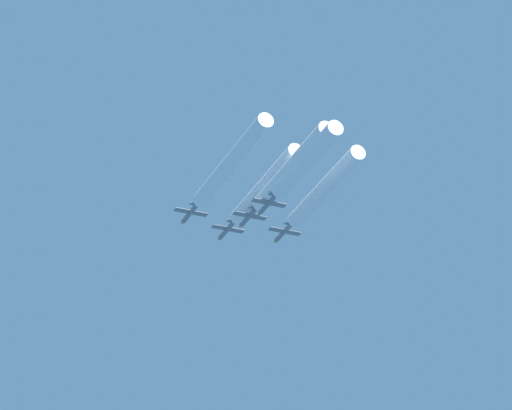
{
  "coord_description": "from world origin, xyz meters",
  "views": [
    {
      "loc": [
        -134.03,
        -338.01,
        1.93
      ],
      "look_at": [
        0.01,
        -10.81,
        189.23
      ],
      "focal_mm": 127.8,
      "sensor_mm": 36.0,
      "label": 1
    }
  ],
  "objects": [
    {
      "name": "smoke_trail_lead",
      "position": [
        0.38,
        -14.78,
        191.9
      ],
      "size": [
        3.48,
        34.73,
        3.48
      ],
      "color": "white"
    },
    {
      "name": "smoke_trail_slot",
      "position": [
        -0.3,
        -30.79,
        187.92
      ],
      "size": [
        3.48,
        36.78,
        3.48
      ],
      "color": "white"
    },
    {
      "name": "smoke_trail_left_wingman",
      "position": [
        -11.59,
        -24.9,
        189.98
      ],
      "size": [
        3.48,
        39.08,
        3.48
      ],
      "color": "white"
    },
    {
      "name": "jet_left_wingman",
      "position": [
        -11.59,
        -0.23,
        190.01
      ],
      "size": [
        7.67,
        11.17,
        2.68
      ],
      "color": "slate"
    },
    {
      "name": "jet_slot",
      "position": [
        -0.3,
        -7.27,
        187.94
      ],
      "size": [
        7.67,
        11.17,
        2.68
      ],
      "color": "slate"
    },
    {
      "name": "jet_high_trail",
      "position": [
        0.04,
        -17.46,
        186.23
      ],
      "size": [
        7.67,
        11.17,
        2.68
      ],
      "color": "slate"
    },
    {
      "name": "smoke_trail_high_trail",
      "position": [
        0.04,
        -37.73,
        186.21
      ],
      "size": [
        3.48,
        30.26,
        3.48
      ],
      "color": "white"
    },
    {
      "name": "smoke_trail_right_wingman",
      "position": [
        11.53,
        -21.79,
        190.16
      ],
      "size": [
        3.48,
        34.89,
        3.48
      ],
      "color": "white"
    },
    {
      "name": "jet_lead",
      "position": [
        0.38,
        7.71,
        191.93
      ],
      "size": [
        7.67,
        11.17,
        2.68
      ],
      "color": "slate"
    },
    {
      "name": "jet_right_wingman",
      "position": [
        11.53,
        0.79,
        190.18
      ],
      "size": [
        7.67,
        11.17,
        2.68
      ],
      "color": "slate"
    }
  ]
}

